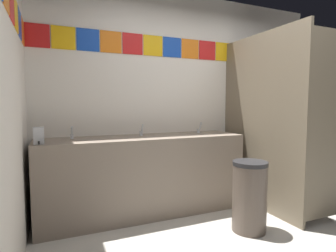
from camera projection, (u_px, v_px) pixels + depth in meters
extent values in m
cube|color=silver|center=(188.00, 98.00, 3.67)|extent=(3.89, 0.08, 2.68)
cube|color=red|center=(37.00, 35.00, 2.87)|extent=(0.25, 0.01, 0.25)
cube|color=yellow|center=(63.00, 38.00, 2.97)|extent=(0.25, 0.01, 0.25)
cube|color=#1947B7|center=(88.00, 40.00, 3.07)|extent=(0.25, 0.01, 0.25)
cube|color=orange|center=(111.00, 42.00, 3.17)|extent=(0.25, 0.01, 0.25)
cube|color=red|center=(133.00, 44.00, 3.27)|extent=(0.25, 0.01, 0.25)
cube|color=yellow|center=(153.00, 46.00, 3.38)|extent=(0.25, 0.01, 0.25)
cube|color=#1947B7|center=(172.00, 47.00, 3.48)|extent=(0.25, 0.01, 0.25)
cube|color=orange|center=(190.00, 49.00, 3.58)|extent=(0.25, 0.01, 0.25)
cube|color=red|center=(207.00, 50.00, 3.68)|extent=(0.25, 0.01, 0.25)
cube|color=yellow|center=(223.00, 52.00, 3.78)|extent=(0.25, 0.01, 0.25)
cube|color=#1947B7|center=(239.00, 53.00, 3.88)|extent=(0.25, 0.01, 0.25)
cube|color=orange|center=(253.00, 55.00, 3.98)|extent=(0.25, 0.01, 0.25)
cube|color=red|center=(267.00, 56.00, 4.08)|extent=(0.25, 0.01, 0.25)
cube|color=yellow|center=(280.00, 57.00, 4.19)|extent=(0.25, 0.01, 0.25)
cube|color=#1947B7|center=(293.00, 58.00, 4.29)|extent=(0.25, 0.01, 0.25)
cube|color=red|center=(11.00, 4.00, 1.96)|extent=(0.01, 0.25, 0.25)
cube|color=yellow|center=(16.00, 15.00, 2.21)|extent=(0.01, 0.25, 0.25)
cube|color=#1947B7|center=(20.00, 24.00, 2.46)|extent=(0.01, 0.25, 0.25)
cube|color=orange|center=(23.00, 31.00, 2.70)|extent=(0.01, 0.25, 0.25)
cube|color=gray|center=(144.00, 175.00, 3.14)|extent=(2.31, 0.60, 0.89)
cube|color=gray|center=(137.00, 137.00, 3.37)|extent=(2.31, 0.03, 0.08)
cylinder|color=silver|center=(73.00, 146.00, 2.78)|extent=(0.34, 0.34, 0.10)
cylinder|color=silver|center=(145.00, 142.00, 3.09)|extent=(0.34, 0.34, 0.10)
cylinder|color=silver|center=(204.00, 138.00, 3.39)|extent=(0.34, 0.34, 0.10)
cylinder|color=silver|center=(72.00, 137.00, 2.91)|extent=(0.04, 0.04, 0.05)
cylinder|color=silver|center=(72.00, 130.00, 2.86)|extent=(0.02, 0.06, 0.09)
cylinder|color=silver|center=(141.00, 133.00, 3.21)|extent=(0.04, 0.04, 0.05)
cylinder|color=silver|center=(142.00, 128.00, 3.16)|extent=(0.02, 0.06, 0.09)
cylinder|color=silver|center=(198.00, 131.00, 3.51)|extent=(0.04, 0.04, 0.05)
cylinder|color=silver|center=(200.00, 126.00, 3.46)|extent=(0.02, 0.06, 0.09)
cube|color=#B7BABF|center=(39.00, 136.00, 2.52)|extent=(0.09, 0.07, 0.16)
cylinder|color=black|center=(39.00, 143.00, 2.48)|extent=(0.02, 0.02, 0.03)
cube|color=#726651|center=(259.00, 122.00, 3.27)|extent=(0.04, 1.36, 2.09)
cylinder|color=silver|center=(308.00, 116.00, 2.66)|extent=(0.02, 0.02, 0.10)
cylinder|color=white|center=(282.00, 181.00, 3.74)|extent=(0.38, 0.38, 0.40)
torus|color=white|center=(283.00, 166.00, 3.73)|extent=(0.39, 0.39, 0.05)
cube|color=white|center=(272.00, 152.00, 3.91)|extent=(0.34, 0.17, 0.34)
cylinder|color=brown|center=(249.00, 198.00, 2.70)|extent=(0.33, 0.33, 0.66)
cylinder|color=#262628|center=(250.00, 163.00, 2.68)|extent=(0.34, 0.34, 0.04)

